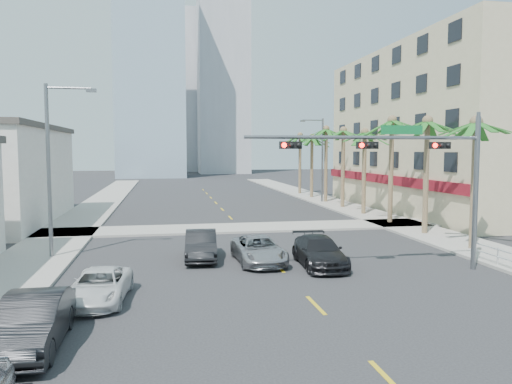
# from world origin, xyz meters

# --- Properties ---
(ground) EXTENTS (260.00, 260.00, 0.00)m
(ground) POSITION_xyz_m (0.00, 0.00, 0.00)
(ground) COLOR #262628
(ground) RESTS_ON ground
(sidewalk_right) EXTENTS (4.00, 120.00, 0.15)m
(sidewalk_right) POSITION_xyz_m (12.00, 20.00, 0.07)
(sidewalk_right) COLOR gray
(sidewalk_right) RESTS_ON ground
(sidewalk_left) EXTENTS (4.00, 120.00, 0.15)m
(sidewalk_left) POSITION_xyz_m (-12.00, 20.00, 0.07)
(sidewalk_left) COLOR gray
(sidewalk_left) RESTS_ON ground
(sidewalk_cross) EXTENTS (80.00, 4.00, 0.15)m
(sidewalk_cross) POSITION_xyz_m (0.00, 22.00, 0.07)
(sidewalk_cross) COLOR gray
(sidewalk_cross) RESTS_ON ground
(building_right) EXTENTS (15.25, 28.00, 15.00)m
(building_right) POSITION_xyz_m (21.99, 30.00, 7.50)
(building_right) COLOR #C3B489
(building_right) RESTS_ON ground
(tower_far_left) EXTENTS (14.00, 14.00, 48.00)m
(tower_far_left) POSITION_xyz_m (-8.00, 95.00, 24.00)
(tower_far_left) COLOR #99B2C6
(tower_far_left) RESTS_ON ground
(tower_far_right) EXTENTS (12.00, 12.00, 60.00)m
(tower_far_right) POSITION_xyz_m (9.00, 110.00, 30.00)
(tower_far_right) COLOR #ADADB2
(tower_far_right) RESTS_ON ground
(tower_far_center) EXTENTS (16.00, 16.00, 42.00)m
(tower_far_center) POSITION_xyz_m (-3.00, 125.00, 21.00)
(tower_far_center) COLOR #ADADB2
(tower_far_center) RESTS_ON ground
(traffic_signal_mast) EXTENTS (11.12, 0.54, 7.20)m
(traffic_signal_mast) POSITION_xyz_m (5.78, 7.95, 5.06)
(traffic_signal_mast) COLOR slate
(traffic_signal_mast) RESTS_ON ground
(palm_tree_0) EXTENTS (4.80, 4.80, 7.80)m
(palm_tree_0) POSITION_xyz_m (11.60, 12.00, 7.08)
(palm_tree_0) COLOR brown
(palm_tree_0) RESTS_ON ground
(palm_tree_1) EXTENTS (4.80, 4.80, 8.16)m
(palm_tree_1) POSITION_xyz_m (11.60, 17.20, 7.43)
(palm_tree_1) COLOR brown
(palm_tree_1) RESTS_ON ground
(palm_tree_2) EXTENTS (4.80, 4.80, 8.52)m
(palm_tree_2) POSITION_xyz_m (11.60, 22.40, 7.78)
(palm_tree_2) COLOR brown
(palm_tree_2) RESTS_ON ground
(palm_tree_3) EXTENTS (4.80, 4.80, 7.80)m
(palm_tree_3) POSITION_xyz_m (11.60, 27.60, 7.08)
(palm_tree_3) COLOR brown
(palm_tree_3) RESTS_ON ground
(palm_tree_4) EXTENTS (4.80, 4.80, 8.16)m
(palm_tree_4) POSITION_xyz_m (11.60, 32.80, 7.43)
(palm_tree_4) COLOR brown
(palm_tree_4) RESTS_ON ground
(palm_tree_5) EXTENTS (4.80, 4.80, 8.52)m
(palm_tree_5) POSITION_xyz_m (11.60, 38.00, 7.78)
(palm_tree_5) COLOR brown
(palm_tree_5) RESTS_ON ground
(palm_tree_6) EXTENTS (4.80, 4.80, 7.80)m
(palm_tree_6) POSITION_xyz_m (11.60, 43.20, 7.08)
(palm_tree_6) COLOR brown
(palm_tree_6) RESTS_ON ground
(palm_tree_7) EXTENTS (4.80, 4.80, 8.16)m
(palm_tree_7) POSITION_xyz_m (11.60, 48.40, 7.43)
(palm_tree_7) COLOR brown
(palm_tree_7) RESTS_ON ground
(streetlight_left) EXTENTS (2.55, 0.25, 9.00)m
(streetlight_left) POSITION_xyz_m (-11.00, 14.00, 5.06)
(streetlight_left) COLOR slate
(streetlight_left) RESTS_ON ground
(streetlight_right) EXTENTS (2.55, 0.25, 9.00)m
(streetlight_right) POSITION_xyz_m (11.00, 38.00, 5.06)
(streetlight_right) COLOR slate
(streetlight_right) RESTS_ON ground
(car_parked_mid) EXTENTS (1.65, 4.67, 1.54)m
(car_parked_mid) POSITION_xyz_m (-9.10, 1.65, 0.77)
(car_parked_mid) COLOR black
(car_parked_mid) RESTS_ON ground
(car_parked_far) EXTENTS (2.33, 4.46, 1.20)m
(car_parked_far) POSITION_xyz_m (-7.80, 5.85, 0.60)
(car_parked_far) COLOR silver
(car_parked_far) RESTS_ON ground
(car_lane_left) EXTENTS (1.86, 4.59, 1.48)m
(car_lane_left) POSITION_xyz_m (-3.56, 12.48, 0.74)
(car_lane_left) COLOR black
(car_lane_left) RESTS_ON ground
(car_lane_center) EXTENTS (2.36, 4.87, 1.34)m
(car_lane_center) POSITION_xyz_m (-0.78, 11.14, 0.67)
(car_lane_center) COLOR #A3A4A8
(car_lane_center) RESTS_ON ground
(car_lane_right) EXTENTS (2.23, 5.00, 1.42)m
(car_lane_right) POSITION_xyz_m (2.00, 9.93, 0.71)
(car_lane_right) COLOR black
(car_lane_right) RESTS_ON ground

